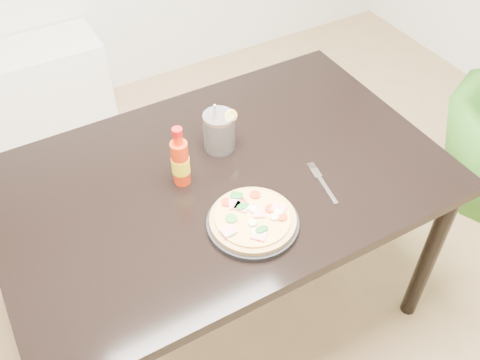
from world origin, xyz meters
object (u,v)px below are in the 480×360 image
plate (253,223)px  hot_sauce_bottle (180,162)px  fork (322,182)px  cola_cup (219,132)px  pizza (253,218)px  dining_table (222,193)px

plate → hot_sauce_bottle: bearing=111.0°
fork → hot_sauce_bottle: bearing=159.7°
cola_cup → fork: bearing=-56.7°
hot_sauce_bottle → fork: size_ratio=1.12×
pizza → fork: 0.28m
cola_cup → dining_table: bearing=-115.7°
cola_cup → hot_sauce_bottle: bearing=-154.3°
pizza → hot_sauce_bottle: 0.29m
pizza → hot_sauce_bottle: size_ratio=1.18×
plate → cola_cup: 0.36m
pizza → dining_table: bearing=85.2°
plate → pizza: size_ratio=1.07×
fork → pizza: bearing=-161.2°
dining_table → hot_sauce_bottle: (-0.12, 0.03, 0.17)m
dining_table → pizza: 0.25m
dining_table → plate: 0.25m
plate → cola_cup: bearing=77.6°
pizza → fork: pizza is taller
cola_cup → pizza: bearing=-102.4°
fork → dining_table: bearing=154.2°
plate → hot_sauce_bottle: 0.29m
plate → fork: 0.28m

